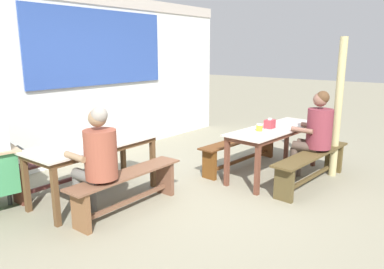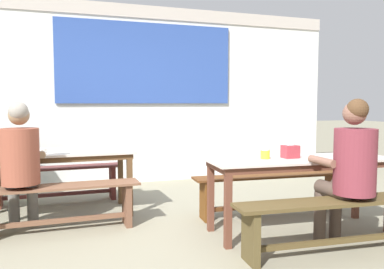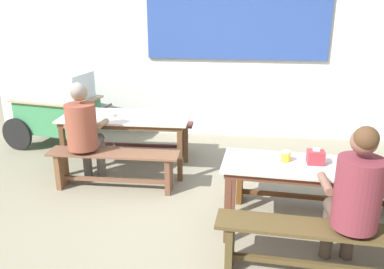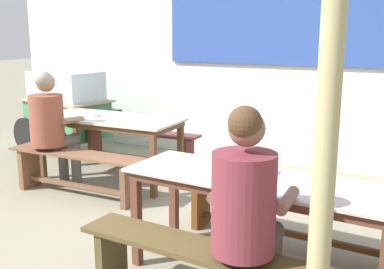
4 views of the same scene
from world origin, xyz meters
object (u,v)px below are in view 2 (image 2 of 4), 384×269
Objects in this scene: dining_table_near at (300,166)px; bench_far_front at (61,201)px; condiment_jar at (265,154)px; bench_far_back at (58,179)px; dining_table_far at (59,158)px; person_left_back_turned at (21,159)px; person_near_front at (350,165)px; bench_near_back at (272,188)px; bench_near_front at (337,216)px; tissue_box at (290,151)px; soup_bowl at (41,150)px.

dining_table_near is 2.40m from bench_far_front.
condiment_jar is (1.90, -0.69, 0.48)m from bench_far_front.
dining_table_far is at bearing -89.08° from bench_far_back.
dining_table_near is at bearing -17.56° from person_left_back_turned.
bench_far_back and bench_far_front have the same top height.
person_near_front reaches higher than dining_table_near.
condiment_jar is at bearing -126.66° from bench_near_back.
person_near_front reaches higher than bench_far_back.
dining_table_near is at bearing -13.57° from condiment_jar.
bench_near_front is (-0.04, -0.61, -0.34)m from dining_table_near.
person_near_front is at bearing -72.34° from tissue_box.
bench_far_front is (-2.24, 0.77, -0.35)m from dining_table_near.
dining_table_far is 16.67× the size of condiment_jar.
condiment_jar is (-0.46, 0.64, 0.03)m from person_near_front.
bench_far_back is 0.89× the size of bench_near_front.
person_left_back_turned is 2.64m from tissue_box.
person_left_back_turned is 0.54m from soup_bowl.
person_left_back_turned is 0.98× the size of person_near_front.
condiment_jar is (-0.27, 0.03, -0.02)m from tissue_box.
dining_table_far is 0.90× the size of bench_near_back.
person_left_back_turned reaches higher than condiment_jar.
dining_table_far is 1.26× the size of person_near_front.
condiment_jar is at bearing 174.00° from tissue_box.
bench_near_front is 2.96m from person_left_back_turned.
person_near_front is at bearing -29.44° from bench_far_front.
bench_near_back is 1.43× the size of person_left_back_turned.
tissue_box is (-0.04, 0.66, 0.48)m from bench_near_front.
condiment_jar is (1.91, -1.29, 0.12)m from dining_table_far.
dining_table_near reaches higher than bench_near_front.
person_left_back_turned is at bearing 162.44° from dining_table_near.
bench_far_back is at bearing 149.12° from bench_near_back.
bench_far_back is 1.21m from bench_far_front.
bench_far_back is at bearing 90.92° from dining_table_far.
bench_near_back is at bearing 93.61° from person_near_front.
person_near_front is at bearing 15.75° from bench_near_front.
dining_table_far is 2.31m from condiment_jar.
dining_table_far is at bearing 90.92° from bench_far_front.
tissue_box is 0.27m from condiment_jar.
person_left_back_turned is (-0.34, -1.16, 0.42)m from bench_far_back.
soup_bowl is at bearing 71.76° from person_left_back_turned.
person_near_front is 0.65m from tissue_box.
person_left_back_turned is 2.38m from condiment_jar.
bench_far_back is 10.69× the size of tissue_box.
bench_far_back is at bearing 90.92° from bench_far_front.
soup_bowl is (-2.44, 1.33, 0.10)m from dining_table_near.
person_near_front is at bearing -46.92° from bench_far_back.
dining_table_far is 2.99m from bench_near_front.
person_near_front is at bearing -86.39° from bench_near_back.
bench_far_back is 0.81m from soup_bowl.
bench_far_front is at bearing 150.56° from person_near_front.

